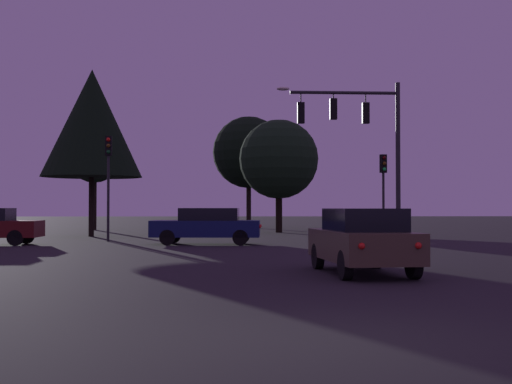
% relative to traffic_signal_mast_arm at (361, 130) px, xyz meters
% --- Properties ---
extents(ground_plane, '(168.00, 168.00, 0.00)m').
position_rel_traffic_signal_mast_arm_xyz_m(ground_plane, '(-4.64, 4.01, -4.87)').
color(ground_plane, black).
rests_on(ground_plane, ground).
extents(traffic_signal_mast_arm, '(5.35, 0.40, 6.93)m').
position_rel_traffic_signal_mast_arm_xyz_m(traffic_signal_mast_arm, '(0.00, 0.00, 0.00)').
color(traffic_signal_mast_arm, '#232326').
rests_on(traffic_signal_mast_arm, ground).
extents(traffic_light_corner_left, '(0.33, 0.37, 4.15)m').
position_rel_traffic_signal_mast_arm_xyz_m(traffic_light_corner_left, '(1.94, 4.00, -1.92)').
color(traffic_light_corner_left, '#232326').
rests_on(traffic_light_corner_left, ground).
extents(traffic_light_corner_right, '(0.33, 0.37, 4.80)m').
position_rel_traffic_signal_mast_arm_xyz_m(traffic_light_corner_right, '(-11.13, 2.25, -1.49)').
color(traffic_light_corner_right, '#232326').
rests_on(traffic_light_corner_right, ground).
extents(car_nearside_lane, '(2.04, 4.14, 1.52)m').
position_rel_traffic_signal_mast_arm_xyz_m(car_nearside_lane, '(-2.63, -12.86, -4.07)').
color(car_nearside_lane, '#473828').
rests_on(car_nearside_lane, ground).
extents(car_crossing_right, '(4.68, 2.05, 1.52)m').
position_rel_traffic_signal_mast_arm_xyz_m(car_crossing_right, '(-6.59, -0.37, -4.07)').
color(car_crossing_right, '#0F1947').
rests_on(car_crossing_right, ground).
extents(tree_behind_sign, '(3.65, 3.65, 6.90)m').
position_rel_traffic_signal_mast_arm_xyz_m(tree_behind_sign, '(-14.82, 17.91, 0.18)').
color(tree_behind_sign, black).
rests_on(tree_behind_sign, ground).
extents(tree_left_far, '(5.35, 5.35, 8.96)m').
position_rel_traffic_signal_mast_arm_xyz_m(tree_left_far, '(-12.95, 7.61, 1.19)').
color(tree_left_far, black).
rests_on(tree_left_far, ground).
extents(tree_center_horizon, '(5.49, 5.49, 8.52)m').
position_rel_traffic_signal_mast_arm_xyz_m(tree_center_horizon, '(-4.02, 22.48, 0.89)').
color(tree_center_horizon, black).
rests_on(tree_center_horizon, ground).
extents(tree_right_cluster, '(4.90, 4.90, 6.98)m').
position_rel_traffic_signal_mast_arm_xyz_m(tree_right_cluster, '(-2.50, 12.66, -0.35)').
color(tree_right_cluster, black).
rests_on(tree_right_cluster, ground).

